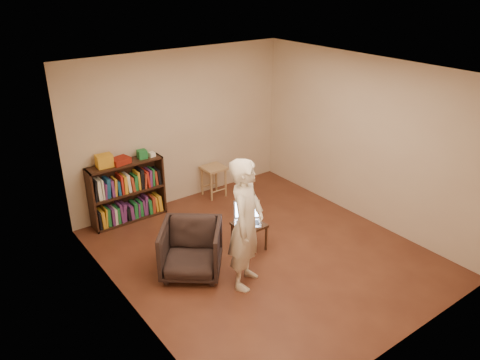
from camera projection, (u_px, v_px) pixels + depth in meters
floor at (263, 253)px, 6.72m from camera, size 4.50×4.50×0.00m
ceiling at (268, 72)px, 5.65m from camera, size 4.50×4.50×0.00m
wall_back at (180, 128)px, 7.83m from camera, size 4.00×0.00×4.00m
wall_left at (124, 213)px, 5.10m from camera, size 0.00×4.50×4.50m
wall_right at (365, 140)px, 7.27m from camera, size 0.00×4.50×4.50m
bookshelf at (127, 195)px, 7.47m from camera, size 1.20×0.30×1.00m
box_yellow at (104, 161)px, 7.03m from camera, size 0.25×0.19×0.20m
red_cloth at (120, 161)px, 7.17m from camera, size 0.32×0.27×0.09m
box_green at (142, 154)px, 7.36m from camera, size 0.15×0.15×0.14m
box_white at (152, 154)px, 7.44m from camera, size 0.10×0.10×0.07m
stool at (214, 172)px, 8.26m from camera, size 0.38×0.38×0.55m
armchair at (191, 249)px, 6.16m from camera, size 1.09×1.09×0.72m
side_table at (249, 228)px, 6.70m from camera, size 0.40×0.40×0.41m
laptop at (247, 218)px, 6.69m from camera, size 0.51×0.50×0.28m
person at (246, 224)px, 5.75m from camera, size 0.76×0.71×1.73m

